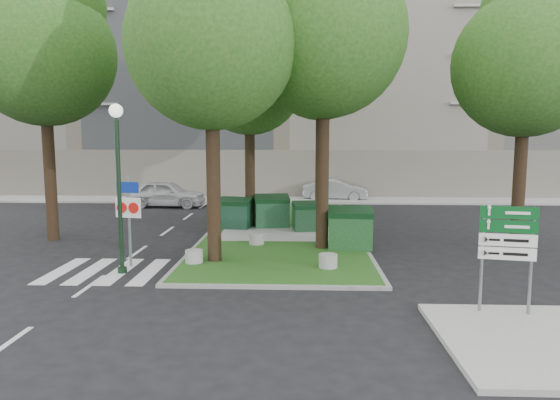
{
  "coord_description": "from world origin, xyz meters",
  "views": [
    {
      "loc": [
        1.2,
        -12.96,
        4.01
      ],
      "look_at": [
        0.56,
        3.05,
        2.0
      ],
      "focal_mm": 32.0,
      "sensor_mm": 36.0,
      "label": 1
    }
  ],
  "objects_px": {
    "tree_street_left": "(45,40)",
    "street_lamp": "(118,168)",
    "bollard_mid": "(257,239)",
    "dumpster_c": "(309,217)",
    "directional_sign": "(507,242)",
    "tree_median_far": "(323,48)",
    "car_white": "(166,194)",
    "tree_street_right": "(529,51)",
    "traffic_sign_pole": "(129,209)",
    "tree_median_near_right": "(327,19)",
    "tree_median_near_left": "(214,28)",
    "car_silver": "(335,190)",
    "dumpster_b": "(272,211)",
    "dumpster_d": "(350,228)",
    "bollard_left": "(194,256)",
    "dumpster_a": "(234,213)",
    "tree_median_mid": "(251,68)",
    "bollard_right": "(328,261)",
    "litter_bin": "(315,215)"
  },
  "relations": [
    {
      "from": "street_lamp",
      "to": "tree_median_near_right",
      "type": "bearing_deg",
      "value": 27.75
    },
    {
      "from": "tree_street_left",
      "to": "traffic_sign_pole",
      "type": "bearing_deg",
      "value": -42.59
    },
    {
      "from": "tree_median_far",
      "to": "tree_median_mid",
      "type": "bearing_deg",
      "value": -136.85
    },
    {
      "from": "bollard_left",
      "to": "dumpster_a",
      "type": "bearing_deg",
      "value": 85.41
    },
    {
      "from": "tree_median_far",
      "to": "street_lamp",
      "type": "bearing_deg",
      "value": -120.63
    },
    {
      "from": "tree_street_left",
      "to": "litter_bin",
      "type": "distance_m",
      "value": 13.15
    },
    {
      "from": "car_white",
      "to": "car_silver",
      "type": "relative_size",
      "value": 1.1
    },
    {
      "from": "traffic_sign_pole",
      "to": "dumpster_d",
      "type": "bearing_deg",
      "value": 31.19
    },
    {
      "from": "dumpster_b",
      "to": "dumpster_c",
      "type": "bearing_deg",
      "value": -36.09
    },
    {
      "from": "car_silver",
      "to": "car_white",
      "type": "bearing_deg",
      "value": 114.56
    },
    {
      "from": "bollard_left",
      "to": "tree_median_mid",
      "type": "bearing_deg",
      "value": 80.17
    },
    {
      "from": "directional_sign",
      "to": "car_white",
      "type": "xyz_separation_m",
      "value": [
        -12.32,
        17.5,
        -0.94
      ]
    },
    {
      "from": "litter_bin",
      "to": "car_white",
      "type": "relative_size",
      "value": 0.15
    },
    {
      "from": "tree_median_near_left",
      "to": "tree_median_near_right",
      "type": "height_order",
      "value": "tree_median_near_right"
    },
    {
      "from": "bollard_mid",
      "to": "dumpster_c",
      "type": "bearing_deg",
      "value": 54.92
    },
    {
      "from": "bollard_left",
      "to": "bollard_mid",
      "type": "bearing_deg",
      "value": 58.38
    },
    {
      "from": "tree_median_mid",
      "to": "dumpster_c",
      "type": "relative_size",
      "value": 6.85
    },
    {
      "from": "street_lamp",
      "to": "directional_sign",
      "type": "xyz_separation_m",
      "value": [
        9.85,
        -3.32,
        -1.41
      ]
    },
    {
      "from": "dumpster_d",
      "to": "street_lamp",
      "type": "distance_m",
      "value": 8.09
    },
    {
      "from": "bollard_mid",
      "to": "car_silver",
      "type": "bearing_deg",
      "value": 74.58
    },
    {
      "from": "tree_median_mid",
      "to": "car_silver",
      "type": "xyz_separation_m",
      "value": [
        4.41,
        9.99,
        -6.3
      ]
    },
    {
      "from": "dumpster_c",
      "to": "tree_median_mid",
      "type": "bearing_deg",
      "value": 143.01
    },
    {
      "from": "bollard_left",
      "to": "bollard_right",
      "type": "xyz_separation_m",
      "value": [
        4.17,
        -0.44,
        0.01
      ]
    },
    {
      "from": "dumpster_a",
      "to": "dumpster_c",
      "type": "xyz_separation_m",
      "value": [
        3.2,
        -0.47,
        -0.04
      ]
    },
    {
      "from": "tree_median_far",
      "to": "litter_bin",
      "type": "height_order",
      "value": "tree_median_far"
    },
    {
      "from": "tree_median_mid",
      "to": "dumpster_d",
      "type": "xyz_separation_m",
      "value": [
        3.91,
        -4.57,
        -6.16
      ]
    },
    {
      "from": "bollard_right",
      "to": "litter_bin",
      "type": "height_order",
      "value": "litter_bin"
    },
    {
      "from": "tree_median_mid",
      "to": "bollard_right",
      "type": "distance_m",
      "value": 10.32
    },
    {
      "from": "tree_median_mid",
      "to": "bollard_mid",
      "type": "relative_size",
      "value": 17.88
    },
    {
      "from": "dumpster_c",
      "to": "street_lamp",
      "type": "bearing_deg",
      "value": -141.31
    },
    {
      "from": "tree_street_right",
      "to": "bollard_mid",
      "type": "bearing_deg",
      "value": -179.64
    },
    {
      "from": "dumpster_b",
      "to": "tree_street_right",
      "type": "bearing_deg",
      "value": -29.46
    },
    {
      "from": "dumpster_b",
      "to": "bollard_mid",
      "type": "distance_m",
      "value": 3.7
    },
    {
      "from": "bollard_left",
      "to": "car_white",
      "type": "distance_m",
      "value": 14.03
    },
    {
      "from": "tree_median_far",
      "to": "bollard_right",
      "type": "distance_m",
      "value": 13.04
    },
    {
      "from": "tree_median_near_left",
      "to": "car_silver",
      "type": "xyz_separation_m",
      "value": [
        4.91,
        16.49,
        -6.64
      ]
    },
    {
      "from": "dumpster_c",
      "to": "traffic_sign_pole",
      "type": "relative_size",
      "value": 0.51
    },
    {
      "from": "tree_street_left",
      "to": "car_white",
      "type": "distance_m",
      "value": 11.83
    },
    {
      "from": "tree_median_near_right",
      "to": "bollard_left",
      "type": "xyz_separation_m",
      "value": [
        -4.19,
        -2.36,
        -7.67
      ]
    },
    {
      "from": "traffic_sign_pole",
      "to": "tree_median_near_right",
      "type": "bearing_deg",
      "value": 34.31
    },
    {
      "from": "tree_street_left",
      "to": "street_lamp",
      "type": "xyz_separation_m",
      "value": [
        4.34,
        -4.74,
        -4.52
      ]
    },
    {
      "from": "tree_median_near_left",
      "to": "car_silver",
      "type": "distance_m",
      "value": 18.45
    },
    {
      "from": "dumpster_b",
      "to": "bollard_left",
      "type": "height_order",
      "value": "dumpster_b"
    },
    {
      "from": "tree_median_near_left",
      "to": "bollard_left",
      "type": "xyz_separation_m",
      "value": [
        -0.69,
        -0.36,
        -7.0
      ]
    },
    {
      "from": "dumpster_c",
      "to": "directional_sign",
      "type": "distance_m",
      "value": 10.7
    },
    {
      "from": "dumpster_d",
      "to": "bollard_left",
      "type": "height_order",
      "value": "dumpster_d"
    },
    {
      "from": "tree_street_right",
      "to": "directional_sign",
      "type": "relative_size",
      "value": 4.19
    },
    {
      "from": "tree_median_near_right",
      "to": "tree_median_far",
      "type": "bearing_deg",
      "value": 88.47
    },
    {
      "from": "tree_median_near_left",
      "to": "dumpster_d",
      "type": "xyz_separation_m",
      "value": [
        4.41,
        1.93,
        -6.5
      ]
    },
    {
      "from": "tree_median_far",
      "to": "dumpster_a",
      "type": "bearing_deg",
      "value": -135.77
    }
  ]
}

